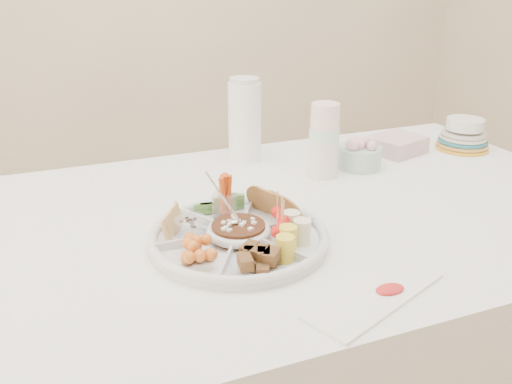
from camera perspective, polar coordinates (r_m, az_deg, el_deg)
name	(u,v)px	position (r m, az deg, el deg)	size (l,w,h in m)	color
dining_table	(315,328)	(1.56, 6.22, -14.04)	(1.52, 1.02, 0.76)	white
party_tray	(239,234)	(1.16, -1.85, -4.46)	(0.38, 0.38, 0.04)	silver
bean_dip	(238,231)	(1.16, -1.86, -4.13)	(0.11, 0.11, 0.04)	#5A2818
tortillas	(276,206)	(1.24, 2.09, -1.47)	(0.11, 0.11, 0.06)	tan
carrot_cucumber	(220,194)	(1.26, -3.78, -0.23)	(0.11, 0.11, 0.10)	#DF5318
pita_raisins	(179,221)	(1.18, -8.06, -3.02)	(0.10, 0.10, 0.05)	tan
cherries	(195,252)	(1.07, -6.47, -6.24)	(0.11, 0.11, 0.04)	orange
granola_chunks	(260,257)	(1.05, 0.43, -6.86)	(0.11, 0.11, 0.05)	#4C311F
banana_tomato	(300,223)	(1.13, 4.61, -3.31)	(0.12, 0.12, 0.10)	#DDCD5E
cup_stack	(324,135)	(1.52, 7.19, 5.93)	(0.09, 0.09, 0.24)	#ACC0A2
thermos	(245,119)	(1.64, -1.20, 7.67)	(0.10, 0.10, 0.26)	white
flower_bowl	(360,152)	(1.62, 10.86, 4.15)	(0.13, 0.13, 0.10)	silver
napkin_stack	(397,145)	(1.79, 14.60, 4.86)	(0.16, 0.14, 0.05)	beige
plate_stack	(464,133)	(1.88, 21.03, 5.80)	(0.17, 0.17, 0.11)	#F6BF51
placemat	(376,295)	(1.02, 12.47, -10.58)	(0.30, 0.10, 0.01)	silver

